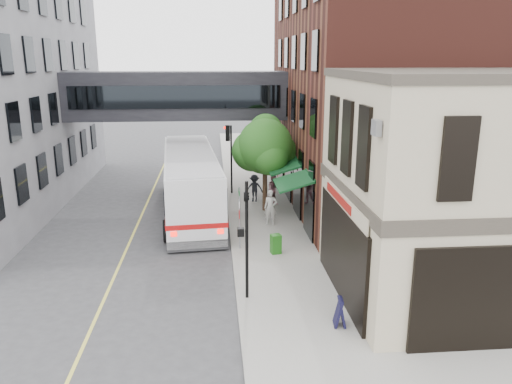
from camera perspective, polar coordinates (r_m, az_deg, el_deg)
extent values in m
plane|color=#38383A|center=(17.48, -1.92, -15.39)|extent=(120.00, 120.00, 0.00)
cube|color=gray|center=(30.46, 0.45, -1.65)|extent=(4.00, 60.00, 0.15)
cube|color=#B8A98C|center=(20.19, 24.06, 0.05)|extent=(10.00, 8.00, 8.15)
cube|color=#38332B|center=(20.18, 24.08, 0.26)|extent=(10.12, 8.12, 0.50)
cube|color=#38332B|center=(19.62, 25.40, 12.05)|extent=(10.12, 8.12, 0.30)
cube|color=black|center=(19.01, 9.73, -6.78)|extent=(0.14, 6.40, 3.40)
cube|color=black|center=(19.00, 9.62, -6.78)|extent=(0.04, 5.90, 3.00)
cube|color=maroon|center=(18.92, 9.37, -0.62)|extent=(0.03, 3.60, 0.32)
cube|color=#481D16|center=(31.95, 15.02, 11.27)|extent=(12.00, 18.00, 14.00)
cube|color=#0B321A|center=(29.63, 2.70, 3.69)|extent=(1.80, 13.00, 0.40)
cube|color=black|center=(33.20, -8.97, 10.86)|extent=(14.00, 3.00, 3.00)
cube|color=black|center=(31.66, -9.16, 10.65)|extent=(13.00, 0.08, 1.40)
cube|color=black|center=(34.75, -8.80, 11.05)|extent=(13.00, 0.08, 1.40)
cylinder|color=black|center=(18.26, -1.06, -5.63)|extent=(0.12, 0.12, 4.50)
cube|color=black|center=(18.13, -1.76, -4.61)|extent=(0.25, 0.22, 0.30)
imported|color=black|center=(17.69, -1.09, -0.02)|extent=(0.20, 0.16, 1.00)
cylinder|color=black|center=(32.71, -2.83, 3.70)|extent=(0.12, 0.12, 4.50)
cube|color=black|center=(32.63, -3.23, 4.30)|extent=(0.25, 0.22, 0.30)
cube|color=black|center=(32.40, -3.26, 6.73)|extent=(0.28, 0.28, 1.00)
sphere|color=#FF0C05|center=(32.34, -3.56, 7.34)|extent=(0.18, 0.18, 0.18)
cylinder|color=gray|center=(23.22, -1.88, -3.00)|extent=(0.08, 0.08, 3.00)
cube|color=white|center=(23.01, -1.95, -1.34)|extent=(0.03, 0.75, 0.22)
cube|color=#0C591E|center=(22.86, -1.96, -0.02)|extent=(0.03, 0.70, 0.18)
cube|color=#B20C0C|center=(23.16, -1.94, -2.53)|extent=(0.03, 0.30, 0.40)
cylinder|color=#382619|center=(29.13, 1.03, 0.57)|extent=(0.28, 0.28, 2.80)
sphere|color=#134A18|center=(28.62, 1.05, 5.23)|extent=(3.20, 3.20, 3.20)
sphere|color=#134A18|center=(29.27, 2.51, 4.64)|extent=(2.20, 2.20, 2.20)
sphere|color=#134A18|center=(28.90, -0.40, 4.72)|extent=(2.40, 2.40, 2.40)
sphere|color=#134A18|center=(29.09, 1.13, 6.99)|extent=(2.00, 2.00, 2.00)
cube|color=#D8CC4C|center=(26.91, -13.80, -4.56)|extent=(0.12, 40.00, 0.01)
cube|color=white|center=(29.35, -7.49, 1.21)|extent=(3.93, 13.27, 3.30)
cube|color=black|center=(29.22, -7.53, 2.30)|extent=(3.98, 13.05, 1.19)
cube|color=#B20C0C|center=(29.49, -7.46, 0.14)|extent=(4.00, 13.30, 0.25)
cylinder|color=black|center=(25.13, -10.17, -4.41)|extent=(0.44, 1.16, 1.14)
cylinder|color=black|center=(25.24, -3.69, -4.10)|extent=(0.44, 1.16, 1.14)
cylinder|color=black|center=(33.85, -10.14, 0.69)|extent=(0.44, 1.16, 1.14)
cylinder|color=black|center=(33.93, -5.34, 0.90)|extent=(0.44, 1.16, 1.14)
imported|color=silver|center=(26.72, 1.67, -1.79)|extent=(0.75, 0.55, 1.89)
imported|color=#C68092|center=(30.26, 2.08, 0.25)|extent=(1.15, 1.06, 1.90)
imported|color=black|center=(31.05, -0.18, 0.45)|extent=(1.22, 0.87, 1.71)
cube|color=#1C5F15|center=(23.01, 2.27, -5.95)|extent=(0.52, 0.49, 0.90)
cube|color=black|center=(17.37, 9.57, -13.38)|extent=(0.41, 0.58, 0.98)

